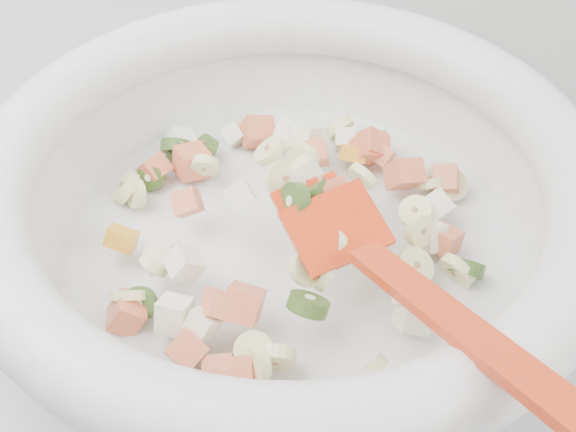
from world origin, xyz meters
The scene contains 1 object.
mixing_bowl centered at (0.04, 1.43, 0.97)m, with size 0.47×0.44×0.15m.
Camera 1 is at (0.26, 1.12, 1.31)m, focal length 45.00 mm.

